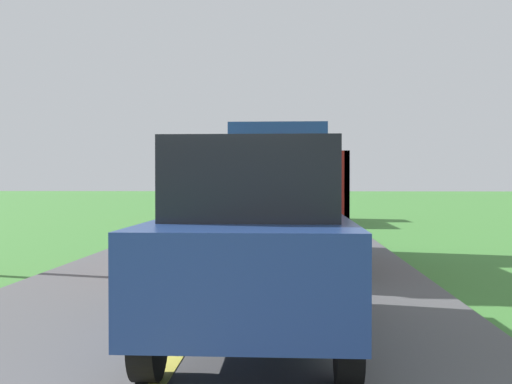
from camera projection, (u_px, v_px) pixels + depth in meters
banana_truck_near at (277, 189)px, 12.98m from camera, size 2.38×5.82×2.80m
banana_truck_far at (281, 185)px, 26.03m from camera, size 2.38×5.81×2.80m
following_car at (256, 239)px, 6.03m from camera, size 1.74×4.10×1.92m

